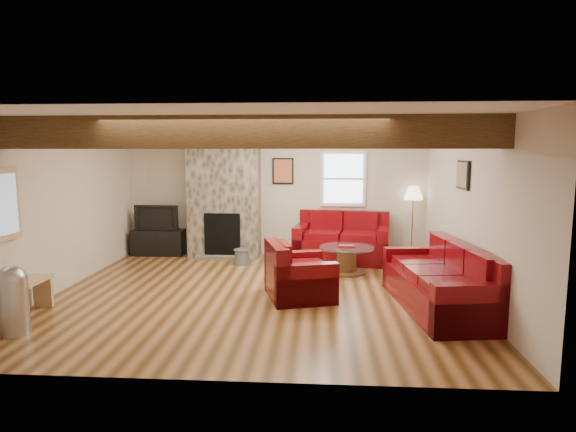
% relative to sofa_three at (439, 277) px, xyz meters
% --- Properties ---
extents(room, '(8.00, 8.00, 8.00)m').
position_rel_sofa_three_xyz_m(room, '(-2.48, 0.52, 0.82)').
color(room, '#523515').
rests_on(room, ground).
extents(floor, '(6.00, 6.00, 0.00)m').
position_rel_sofa_three_xyz_m(floor, '(-2.48, 0.52, -0.43)').
color(floor, '#523515').
rests_on(floor, ground).
extents(oak_beam, '(6.00, 0.36, 0.38)m').
position_rel_sofa_three_xyz_m(oak_beam, '(-2.48, -0.73, 1.88)').
color(oak_beam, '#311D0E').
rests_on(oak_beam, room).
extents(chimney_breast, '(1.40, 0.67, 2.50)m').
position_rel_sofa_three_xyz_m(chimney_breast, '(-3.48, 3.01, 0.79)').
color(chimney_breast, '#38342B').
rests_on(chimney_breast, floor).
extents(back_window, '(0.90, 0.08, 1.10)m').
position_rel_sofa_three_xyz_m(back_window, '(-1.13, 3.23, 1.12)').
color(back_window, silver).
rests_on(back_window, room).
extents(ceiling_dome, '(0.40, 0.40, 0.18)m').
position_rel_sofa_three_xyz_m(ceiling_dome, '(-1.58, 1.42, 2.01)').
color(ceiling_dome, beige).
rests_on(ceiling_dome, room).
extents(artwork_back, '(0.42, 0.06, 0.52)m').
position_rel_sofa_three_xyz_m(artwork_back, '(-2.33, 3.23, 1.27)').
color(artwork_back, black).
rests_on(artwork_back, room).
extents(artwork_right, '(0.06, 0.55, 0.42)m').
position_rel_sofa_three_xyz_m(artwork_right, '(0.48, 0.82, 1.32)').
color(artwork_right, black).
rests_on(artwork_right, room).
extents(sofa_three, '(1.21, 2.32, 0.86)m').
position_rel_sofa_three_xyz_m(sofa_three, '(0.00, 0.00, 0.00)').
color(sofa_three, '#4C050B').
rests_on(sofa_three, floor).
extents(loveseat, '(1.89, 1.27, 0.93)m').
position_rel_sofa_three_xyz_m(loveseat, '(-1.17, 2.75, 0.04)').
color(loveseat, '#4C050B').
rests_on(loveseat, floor).
extents(armchair_red, '(1.11, 1.19, 0.80)m').
position_rel_sofa_three_xyz_m(armchair_red, '(-1.87, 0.38, -0.03)').
color(armchair_red, '#4C050B').
rests_on(armchair_red, floor).
extents(coffee_table, '(0.95, 0.95, 0.49)m').
position_rel_sofa_three_xyz_m(coffee_table, '(-1.12, 1.80, -0.20)').
color(coffee_table, '#4B2D18').
rests_on(coffee_table, floor).
extents(tv_cabinet, '(1.04, 0.41, 0.52)m').
position_rel_sofa_three_xyz_m(tv_cabinet, '(-4.85, 3.05, -0.17)').
color(tv_cabinet, black).
rests_on(tv_cabinet, floor).
extents(television, '(0.88, 0.12, 0.51)m').
position_rel_sofa_three_xyz_m(television, '(-4.85, 3.05, 0.34)').
color(television, black).
rests_on(television, tv_cabinet).
extents(floor_lamp, '(0.36, 0.36, 1.42)m').
position_rel_sofa_three_xyz_m(floor_lamp, '(0.22, 3.07, 0.78)').
color(floor_lamp, tan).
rests_on(floor_lamp, floor).
extents(pine_bench, '(0.28, 1.20, 0.45)m').
position_rel_sofa_three_xyz_m(pine_bench, '(-5.31, -0.85, -0.20)').
color(pine_bench, tan).
rests_on(pine_bench, floor).
extents(pedal_bin, '(0.33, 0.33, 0.81)m').
position_rel_sofa_three_xyz_m(pedal_bin, '(-5.08, -1.26, -0.02)').
color(pedal_bin, '#A7A7AC').
rests_on(pedal_bin, floor).
extents(coal_bucket, '(0.31, 0.31, 0.30)m').
position_rel_sofa_three_xyz_m(coal_bucket, '(-3.03, 2.33, -0.28)').
color(coal_bucket, slate).
rests_on(coal_bucket, floor).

